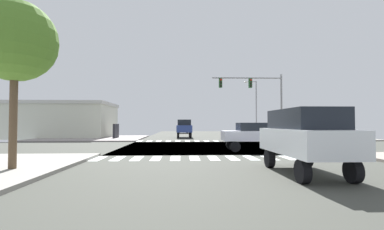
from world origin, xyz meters
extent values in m
cube|color=#3F413A|center=(0.00, 0.00, -0.03)|extent=(14.00, 90.00, 0.05)
cube|color=#3F413A|center=(0.00, 0.00, -0.03)|extent=(90.00, 12.00, 0.05)
cube|color=gray|center=(13.00, 12.00, 0.07)|extent=(12.00, 12.00, 0.14)
cube|color=gray|center=(-13.00, 12.00, 0.07)|extent=(12.00, 12.00, 0.14)
cube|color=white|center=(-6.75, -7.30, 0.00)|extent=(0.50, 2.00, 0.01)
cube|color=white|center=(-5.75, -7.30, 0.00)|extent=(0.50, 2.00, 0.01)
cube|color=white|center=(-4.75, -7.30, 0.00)|extent=(0.50, 2.00, 0.01)
cube|color=white|center=(-3.75, -7.30, 0.00)|extent=(0.50, 2.00, 0.01)
cube|color=white|center=(-2.75, -7.30, 0.00)|extent=(0.50, 2.00, 0.01)
cube|color=white|center=(-1.75, -7.30, 0.00)|extent=(0.50, 2.00, 0.01)
cube|color=white|center=(-0.75, -7.30, 0.00)|extent=(0.50, 2.00, 0.01)
cube|color=white|center=(0.25, -7.30, 0.00)|extent=(0.50, 2.00, 0.01)
cube|color=white|center=(1.25, -7.30, 0.00)|extent=(0.50, 2.00, 0.01)
cube|color=white|center=(2.25, -7.30, 0.00)|extent=(0.50, 2.00, 0.01)
cube|color=white|center=(3.25, -7.30, 0.00)|extent=(0.50, 2.00, 0.01)
cube|color=white|center=(4.25, -7.30, 0.00)|extent=(0.50, 2.00, 0.01)
cube|color=white|center=(5.25, -7.30, 0.00)|extent=(0.50, 2.00, 0.01)
cube|color=white|center=(6.25, -7.30, 0.00)|extent=(0.50, 2.00, 0.01)
cube|color=white|center=(-6.75, 7.30, 0.00)|extent=(0.50, 2.00, 0.01)
cube|color=white|center=(-5.75, 7.30, 0.00)|extent=(0.50, 2.00, 0.01)
cube|color=white|center=(-4.75, 7.30, 0.00)|extent=(0.50, 2.00, 0.01)
cube|color=white|center=(-3.75, 7.30, 0.00)|extent=(0.50, 2.00, 0.01)
cube|color=white|center=(-2.75, 7.30, 0.00)|extent=(0.50, 2.00, 0.01)
cube|color=white|center=(-1.75, 7.30, 0.00)|extent=(0.50, 2.00, 0.01)
cube|color=white|center=(-0.75, 7.30, 0.00)|extent=(0.50, 2.00, 0.01)
cube|color=white|center=(0.25, 7.30, 0.00)|extent=(0.50, 2.00, 0.01)
cube|color=white|center=(1.25, 7.30, 0.00)|extent=(0.50, 2.00, 0.01)
cube|color=white|center=(2.25, 7.30, 0.00)|extent=(0.50, 2.00, 0.01)
cube|color=white|center=(3.25, 7.30, 0.00)|extent=(0.50, 2.00, 0.01)
cube|color=white|center=(4.25, 7.30, 0.00)|extent=(0.50, 2.00, 0.01)
cube|color=white|center=(5.25, 7.30, 0.00)|extent=(0.50, 2.00, 0.01)
cube|color=white|center=(6.25, 7.30, 0.00)|extent=(0.50, 2.00, 0.01)
cylinder|color=gray|center=(8.37, 7.37, 3.56)|extent=(0.20, 0.20, 7.12)
cylinder|color=gray|center=(4.62, 7.37, 6.72)|extent=(7.48, 0.14, 0.14)
cube|color=#1E5123|center=(5.00, 7.37, 6.17)|extent=(0.32, 0.40, 1.00)
sphere|color=red|center=(5.00, 7.13, 6.48)|extent=(0.22, 0.22, 0.22)
sphere|color=black|center=(5.00, 7.13, 6.17)|extent=(0.22, 0.22, 0.22)
sphere|color=black|center=(5.00, 7.13, 5.86)|extent=(0.22, 0.22, 0.22)
cube|color=#1E5123|center=(1.78, 7.37, 6.17)|extent=(0.32, 0.40, 1.00)
sphere|color=red|center=(1.78, 7.13, 6.48)|extent=(0.22, 0.22, 0.22)
sphere|color=black|center=(1.78, 7.13, 6.17)|extent=(0.22, 0.22, 0.22)
sphere|color=black|center=(1.78, 7.13, 5.86)|extent=(0.22, 0.22, 0.22)
cylinder|color=gray|center=(8.00, 15.96, 3.87)|extent=(0.16, 0.16, 7.74)
cylinder|color=gray|center=(7.30, 15.96, 7.64)|extent=(1.40, 0.10, 0.10)
ellipsoid|color=silver|center=(6.60, 15.96, 7.59)|extent=(0.60, 0.32, 0.20)
cube|color=beige|center=(-18.70, 14.68, 2.07)|extent=(14.08, 8.49, 4.14)
cube|color=#BBBAB3|center=(-18.70, 14.68, 4.34)|extent=(14.38, 8.79, 0.40)
cube|color=black|center=(-10.16, 11.43, 0.90)|extent=(0.24, 2.20, 1.80)
cylinder|color=brown|center=(-8.74, -11.29, 2.05)|extent=(0.28, 0.28, 4.11)
sphere|color=#507D28|center=(-8.74, -11.29, 4.95)|extent=(3.07, 3.07, 3.07)
cylinder|color=black|center=(1.22, -10.51, 0.37)|extent=(0.26, 0.74, 0.74)
cylinder|color=black|center=(2.78, -10.51, 0.37)|extent=(0.26, 0.74, 0.74)
cylinder|color=black|center=(1.22, -13.64, 0.37)|extent=(0.26, 0.74, 0.74)
cylinder|color=black|center=(2.78, -13.64, 0.37)|extent=(0.26, 0.74, 0.74)
cube|color=white|center=(2.00, -12.08, 1.18)|extent=(1.96, 4.60, 0.88)
cube|color=black|center=(2.00, -12.08, 1.98)|extent=(1.69, 3.22, 0.72)
cylinder|color=black|center=(1.02, -4.22, 0.34)|extent=(0.68, 0.26, 0.68)
cylinder|color=black|center=(1.02, -2.78, 0.34)|extent=(0.68, 0.26, 0.68)
cylinder|color=black|center=(3.95, -4.22, 0.34)|extent=(0.68, 0.26, 0.68)
cylinder|color=black|center=(3.95, -2.78, 0.34)|extent=(0.68, 0.26, 0.68)
cube|color=silver|center=(2.48, -3.50, 1.01)|extent=(4.30, 1.80, 0.66)
cube|color=black|center=(2.48, -3.50, 1.61)|extent=(2.24, 1.55, 0.54)
cylinder|color=black|center=(-1.22, 12.76, 0.37)|extent=(0.26, 0.74, 0.74)
cylinder|color=black|center=(-2.78, 12.76, 0.37)|extent=(0.26, 0.74, 0.74)
cylinder|color=black|center=(-1.22, 15.89, 0.37)|extent=(0.26, 0.74, 0.74)
cylinder|color=black|center=(-2.78, 15.89, 0.37)|extent=(0.26, 0.74, 0.74)
cube|color=navy|center=(-2.00, 14.32, 1.18)|extent=(1.96, 4.60, 0.88)
cube|color=black|center=(-2.00, 14.32, 1.98)|extent=(1.69, 3.22, 0.72)
cylinder|color=black|center=(-1.22, 29.87, 0.37)|extent=(0.26, 0.74, 0.74)
cylinder|color=black|center=(-2.78, 29.87, 0.37)|extent=(0.26, 0.74, 0.74)
cylinder|color=black|center=(-1.22, 33.00, 0.37)|extent=(0.26, 0.74, 0.74)
cylinder|color=black|center=(-2.78, 33.00, 0.37)|extent=(0.26, 0.74, 0.74)
cube|color=navy|center=(-2.00, 31.44, 1.18)|extent=(1.96, 4.60, 0.88)
cube|color=black|center=(-2.00, 31.44, 1.98)|extent=(1.69, 3.22, 0.72)
camera|label=1|loc=(-2.48, -21.93, 1.81)|focal=25.96mm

